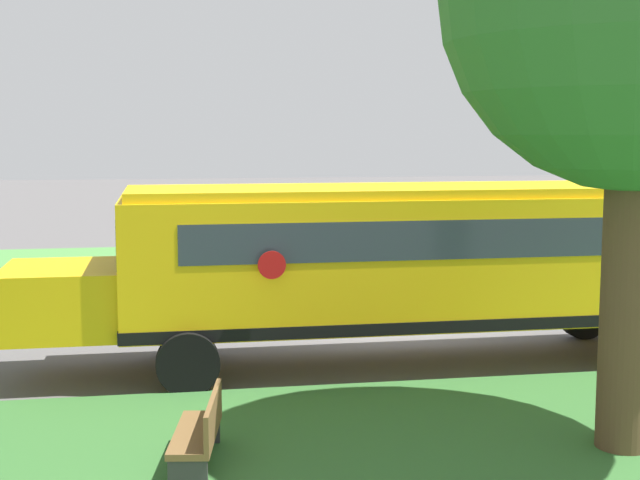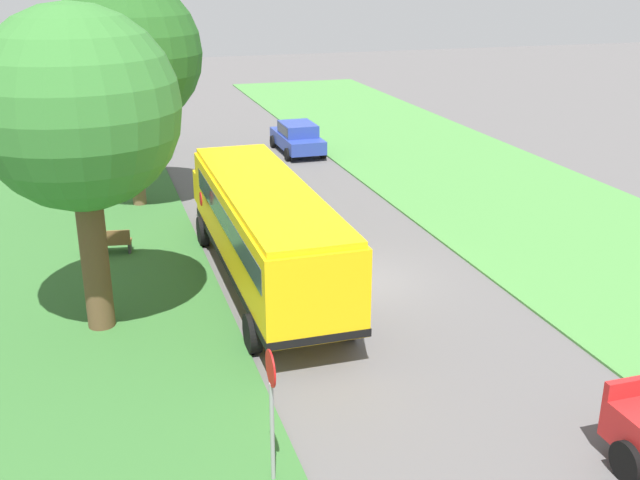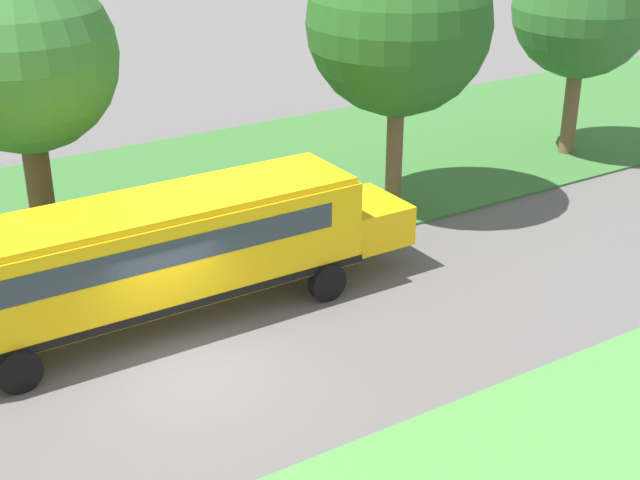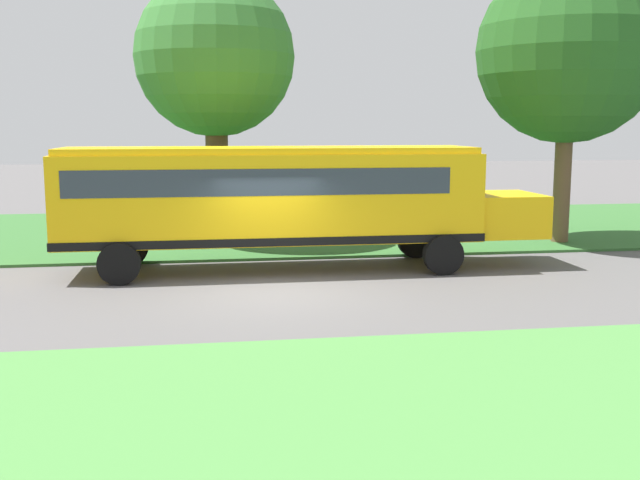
% 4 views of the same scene
% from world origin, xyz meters
% --- Properties ---
extents(ground_plane, '(120.00, 120.00, 0.00)m').
position_xyz_m(ground_plane, '(0.00, 0.00, 0.00)').
color(ground_plane, '#565454').
extents(grass_verge, '(12.00, 80.00, 0.08)m').
position_xyz_m(grass_verge, '(-10.00, 0.00, 0.04)').
color(grass_verge, '#33662D').
rests_on(grass_verge, ground).
extents(school_bus, '(2.84, 12.42, 3.16)m').
position_xyz_m(school_bus, '(-2.64, 0.47, 1.92)').
color(school_bus, yellow).
rests_on(school_bus, ground).
extents(oak_tree_beside_bus, '(4.93, 4.93, 8.28)m').
position_xyz_m(oak_tree_beside_bus, '(-7.33, -1.20, 5.71)').
color(oak_tree_beside_bus, brown).
rests_on(oak_tree_beside_bus, ground).
extents(oak_tree_roadside_mid, '(5.60, 5.60, 8.75)m').
position_xyz_m(oak_tree_roadside_mid, '(-5.55, 9.52, 5.94)').
color(oak_tree_roadside_mid, brown).
rests_on(oak_tree_roadside_mid, ground).
extents(oak_tree_far_end, '(5.00, 5.00, 7.98)m').
position_xyz_m(oak_tree_far_end, '(-6.50, 18.49, 5.52)').
color(oak_tree_far_end, brown).
rests_on(oak_tree_far_end, ground).
extents(park_bench, '(1.66, 0.74, 0.92)m').
position_xyz_m(park_bench, '(-7.08, 4.31, 0.47)').
color(park_bench, brown).
rests_on(park_bench, ground).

